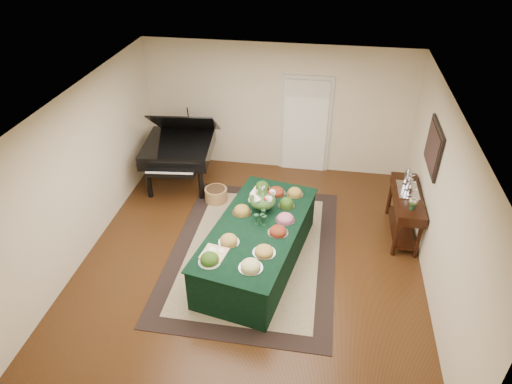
% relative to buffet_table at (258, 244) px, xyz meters
% --- Properties ---
extents(ground, '(6.00, 6.00, 0.00)m').
position_rel_buffet_table_xyz_m(ground, '(-0.11, 0.21, -0.39)').
color(ground, black).
rests_on(ground, ground).
extents(area_rug, '(2.74, 3.84, 0.01)m').
position_rel_buffet_table_xyz_m(area_rug, '(-0.11, 0.28, -0.38)').
color(area_rug, black).
rests_on(area_rug, ground).
extents(kitchen_doorway, '(1.05, 0.07, 2.10)m').
position_rel_buffet_table_xyz_m(kitchen_doorway, '(0.49, 3.18, 0.63)').
color(kitchen_doorway, beige).
rests_on(kitchen_doorway, ground).
extents(buffet_table, '(1.74, 2.87, 0.77)m').
position_rel_buffet_table_xyz_m(buffet_table, '(0.00, 0.00, 0.00)').
color(buffet_table, black).
rests_on(buffet_table, ground).
extents(food_platters, '(1.33, 2.33, 0.15)m').
position_rel_buffet_table_xyz_m(food_platters, '(0.03, 0.08, 0.43)').
color(food_platters, silver).
rests_on(food_platters, buffet_table).
extents(cutting_board, '(0.40, 0.40, 0.10)m').
position_rel_buffet_table_xyz_m(cutting_board, '(-0.51, -0.74, 0.42)').
color(cutting_board, tan).
rests_on(cutting_board, buffet_table).
extents(green_goblets, '(0.20, 0.23, 0.18)m').
position_rel_buffet_table_xyz_m(green_goblets, '(0.05, 0.08, 0.47)').
color(green_goblets, '#153620').
rests_on(green_goblets, buffet_table).
extents(floral_centerpiece, '(0.43, 0.43, 0.43)m').
position_rel_buffet_table_xyz_m(floral_centerpiece, '(0.01, 0.41, 0.64)').
color(floral_centerpiece, '#153620').
rests_on(floral_centerpiece, buffet_table).
extents(grand_piano, '(1.54, 1.72, 1.65)m').
position_rel_buffet_table_xyz_m(grand_piano, '(-1.95, 2.18, 0.43)').
color(grand_piano, black).
rests_on(grand_piano, ground).
extents(wicker_basket, '(0.44, 0.44, 0.27)m').
position_rel_buffet_table_xyz_m(wicker_basket, '(-1.09, 1.65, -0.25)').
color(wicker_basket, olive).
rests_on(wicker_basket, ground).
extents(mahogany_sideboard, '(0.45, 1.41, 0.85)m').
position_rel_buffet_table_xyz_m(mahogany_sideboard, '(2.38, 1.17, 0.27)').
color(mahogany_sideboard, black).
rests_on(mahogany_sideboard, ground).
extents(tea_service, '(0.34, 0.58, 0.30)m').
position_rel_buffet_table_xyz_m(tea_service, '(2.38, 1.32, 0.58)').
color(tea_service, silver).
rests_on(tea_service, mahogany_sideboard).
extents(pink_bouquet, '(0.16, 0.16, 0.21)m').
position_rel_buffet_table_xyz_m(pink_bouquet, '(2.38, 0.72, 0.60)').
color(pink_bouquet, '#153620').
rests_on(pink_bouquet, mahogany_sideboard).
extents(wall_painting, '(0.05, 0.95, 0.75)m').
position_rel_buffet_table_xyz_m(wall_painting, '(2.61, 1.17, 1.36)').
color(wall_painting, black).
rests_on(wall_painting, ground).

